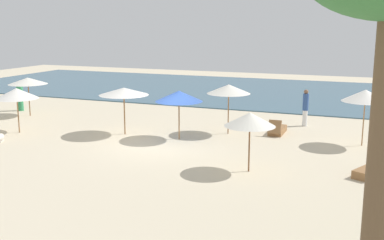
# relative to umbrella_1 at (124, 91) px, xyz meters

# --- Properties ---
(ground_plane) EXTENTS (60.00, 60.00, 0.00)m
(ground_plane) POSITION_rel_umbrella_1_xyz_m (2.27, -1.39, -1.97)
(ground_plane) COLOR beige
(ocean_water) EXTENTS (48.00, 16.00, 0.06)m
(ocean_water) POSITION_rel_umbrella_1_xyz_m (2.27, 15.61, -1.94)
(ocean_water) COLOR #3D6075
(ocean_water) RESTS_ON ground_plane
(umbrella_1) EXTENTS (2.24, 2.24, 2.14)m
(umbrella_1) POSITION_rel_umbrella_1_xyz_m (0.00, 0.00, 0.00)
(umbrella_1) COLOR olive
(umbrella_1) RESTS_ON ground_plane
(umbrella_2) EXTENTS (1.96, 1.96, 2.08)m
(umbrella_2) POSITION_rel_umbrella_1_xyz_m (-4.72, -1.54, -0.14)
(umbrella_2) COLOR olive
(umbrella_2) RESTS_ON ground_plane
(umbrella_3) EXTENTS (2.06, 2.06, 2.14)m
(umbrella_3) POSITION_rel_umbrella_1_xyz_m (2.66, 0.08, -0.07)
(umbrella_3) COLOR olive
(umbrella_3) RESTS_ON ground_plane
(umbrella_4) EXTENTS (2.07, 2.07, 2.10)m
(umbrella_4) POSITION_rel_umbrella_1_xyz_m (-7.04, 1.92, -0.06)
(umbrella_4) COLOR brown
(umbrella_4) RESTS_ON ground_plane
(umbrella_5) EXTENTS (1.97, 1.97, 2.27)m
(umbrella_5) POSITION_rel_umbrella_1_xyz_m (4.35, 1.85, 0.09)
(umbrella_5) COLOR brown
(umbrella_5) RESTS_ON ground_plane
(umbrella_6) EXTENTS (1.73, 1.73, 2.05)m
(umbrella_6) POSITION_rel_umbrella_1_xyz_m (6.69, -3.26, -0.15)
(umbrella_6) COLOR brown
(umbrella_6) RESTS_ON ground_plane
(umbrella_7) EXTENTS (1.89, 1.89, 2.34)m
(umbrella_7) POSITION_rel_umbrella_1_xyz_m (10.16, 1.81, 0.13)
(umbrella_7) COLOR olive
(umbrella_7) RESTS_ON ground_plane
(lounger_1) EXTENTS (0.60, 1.65, 0.74)m
(lounger_1) POSITION_rel_umbrella_1_xyz_m (6.45, 2.68, -1.80)
(lounger_1) COLOR olive
(lounger_1) RESTS_ON ground_plane
(lounger_2) EXTENTS (1.25, 1.78, 0.68)m
(lounger_2) POSITION_rel_umbrella_1_xyz_m (10.61, -2.29, -1.80)
(lounger_2) COLOR olive
(lounger_2) RESTS_ON ground_plane
(person_0) EXTENTS (0.38, 0.38, 1.82)m
(person_0) POSITION_rel_umbrella_1_xyz_m (7.38, 4.81, -1.03)
(person_0) COLOR white
(person_0) RESTS_ON ground_plane
(person_1) EXTENTS (0.49, 0.49, 1.76)m
(person_1) POSITION_rel_umbrella_1_xyz_m (-8.58, 2.95, -1.09)
(person_1) COLOR #338C59
(person_1) RESTS_ON ground_plane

